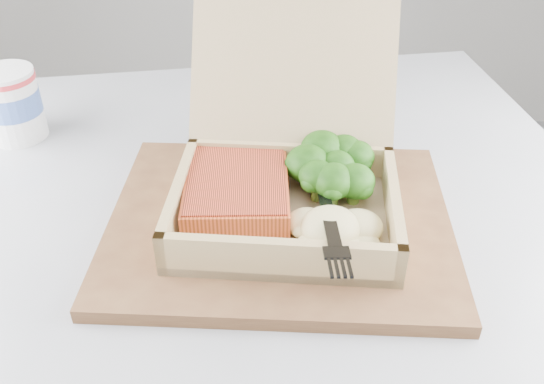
{
  "coord_description": "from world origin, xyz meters",
  "views": [
    {
      "loc": [
        -0.07,
        -0.05,
        1.16
      ],
      "look_at": [
        -0.06,
        0.45,
        0.8
      ],
      "focal_mm": 40.0,
      "sensor_mm": 36.0,
      "label": 1
    }
  ],
  "objects_px": {
    "serving_tray": "(280,223)",
    "takeout_container": "(288,160)",
    "paper_cup": "(12,102)",
    "cafe_table": "(243,358)"
  },
  "relations": [
    {
      "from": "serving_tray",
      "to": "cafe_table",
      "type": "bearing_deg",
      "value": -161.49
    },
    {
      "from": "cafe_table",
      "to": "paper_cup",
      "type": "bearing_deg",
      "value": 143.78
    },
    {
      "from": "serving_tray",
      "to": "takeout_container",
      "type": "height_order",
      "value": "takeout_container"
    },
    {
      "from": "takeout_container",
      "to": "paper_cup",
      "type": "xyz_separation_m",
      "value": [
        -0.35,
        0.16,
        -0.01
      ]
    },
    {
      "from": "paper_cup",
      "to": "serving_tray",
      "type": "bearing_deg",
      "value": -30.62
    },
    {
      "from": "serving_tray",
      "to": "takeout_container",
      "type": "bearing_deg",
      "value": 75.67
    },
    {
      "from": "paper_cup",
      "to": "cafe_table",
      "type": "bearing_deg",
      "value": -36.22
    },
    {
      "from": "cafe_table",
      "to": "paper_cup",
      "type": "relative_size",
      "value": 10.43
    },
    {
      "from": "cafe_table",
      "to": "paper_cup",
      "type": "distance_m",
      "value": 0.44
    },
    {
      "from": "cafe_table",
      "to": "serving_tray",
      "type": "relative_size",
      "value": 2.72
    }
  ]
}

